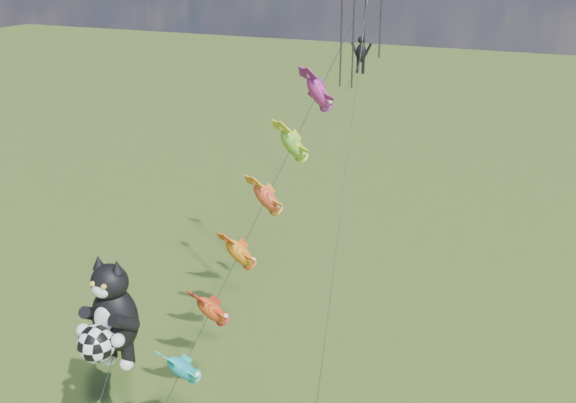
% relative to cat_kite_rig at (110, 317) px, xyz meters
% --- Properties ---
extents(cat_kite_rig, '(2.54, 4.13, 10.64)m').
position_rel_cat_kite_rig_xyz_m(cat_kite_rig, '(0.00, 0.00, 0.00)').
color(cat_kite_rig, brown).
rests_on(cat_kite_rig, ground).
extents(fish_windsock_rig, '(4.96, 15.25, 19.11)m').
position_rel_cat_kite_rig_xyz_m(fish_windsock_rig, '(3.95, 5.37, 2.73)').
color(fish_windsock_rig, brown).
rests_on(fish_windsock_rig, ground).
extents(parafoil_rig, '(3.98, 17.24, 27.15)m').
position_rel_cat_kite_rig_xyz_m(parafoil_rig, '(7.01, 10.46, 11.51)').
color(parafoil_rig, brown).
rests_on(parafoil_rig, ground).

